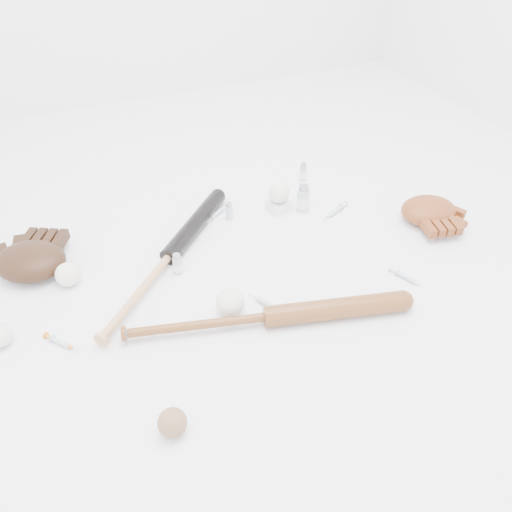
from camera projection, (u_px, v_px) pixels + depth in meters
name	position (u px, v px, depth m)	size (l,w,h in m)	color
bat_dark	(169.00, 256.00, 1.57)	(0.78, 0.06, 0.06)	black
bat_wood	(268.00, 317.00, 1.37)	(0.83, 0.06, 0.06)	brown
glove_dark	(30.00, 261.00, 1.52)	(0.26, 0.26, 0.09)	black
glove_tan	(429.00, 210.00, 1.74)	(0.23, 0.23, 0.08)	brown
trading_card	(54.00, 243.00, 1.66)	(0.06, 0.09, 0.00)	gold
pedestal	(279.00, 206.00, 1.80)	(0.07, 0.07, 0.04)	white
baseball_on_pedestal	(279.00, 193.00, 1.77)	(0.07, 0.07, 0.07)	white
baseball_upper	(68.00, 275.00, 1.49)	(0.07, 0.07, 0.07)	white
baseball_mid	(230.00, 302.00, 1.39)	(0.08, 0.08, 0.08)	white
baseball_aged	(172.00, 422.00, 1.11)	(0.07, 0.07, 0.07)	#875F41
syringe_0	(61.00, 342.00, 1.32)	(0.13, 0.02, 0.02)	#ADBCC6
syringe_1	(269.00, 305.00, 1.43)	(0.15, 0.03, 0.02)	#ADBCC6
syringe_2	(216.00, 214.00, 1.78)	(0.15, 0.03, 0.02)	#ADBCC6
syringe_3	(406.00, 277.00, 1.52)	(0.14, 0.02, 0.02)	#ADBCC6
syringe_4	(335.00, 211.00, 1.79)	(0.16, 0.03, 0.02)	#ADBCC6
vial_0	(229.00, 211.00, 1.75)	(0.03, 0.03, 0.07)	#ACB6BD
vial_1	(303.00, 172.00, 1.95)	(0.03, 0.03, 0.07)	#ACB6BD
vial_2	(177.00, 264.00, 1.53)	(0.03, 0.03, 0.07)	#ACB6BD
vial_3	(303.00, 198.00, 1.78)	(0.04, 0.04, 0.10)	#ACB6BD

